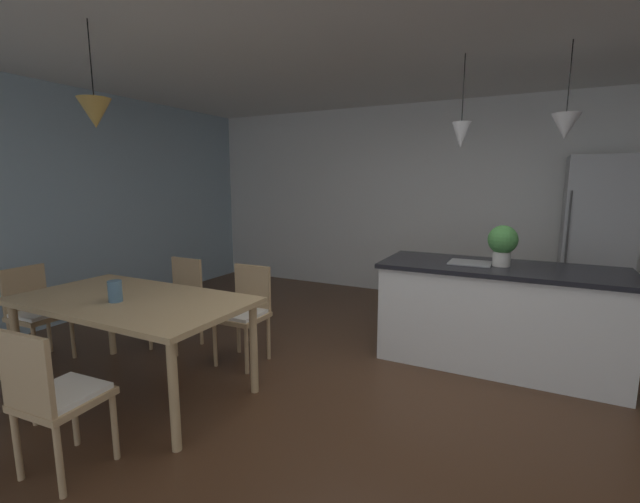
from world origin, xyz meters
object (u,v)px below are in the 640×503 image
at_px(chair_near_right, 54,396).
at_px(chair_window_end, 36,311).
at_px(dining_table, 132,307).
at_px(chair_far_left, 178,299).
at_px(vase_on_dining_table, 115,291).
at_px(refrigerator, 596,241).
at_px(potted_plant_on_island, 503,243).
at_px(kitchen_island, 497,314).
at_px(chair_far_right, 245,311).

distance_m(chair_near_right, chair_window_end, 1.89).
distance_m(dining_table, chair_far_left, 0.97).
xyz_separation_m(dining_table, vase_on_dining_table, (-0.02, -0.12, 0.15)).
xyz_separation_m(refrigerator, potted_plant_on_island, (-0.88, -1.70, 0.15)).
relative_size(dining_table, kitchen_island, 0.89).
xyz_separation_m(chair_far_left, kitchen_island, (2.86, 0.97, -0.01)).
bearing_deg(kitchen_island, dining_table, -143.36).
bearing_deg(potted_plant_on_island, chair_far_left, -161.31).
relative_size(chair_far_right, kitchen_island, 0.43).
relative_size(dining_table, chair_far_right, 2.08).
relative_size(kitchen_island, vase_on_dining_table, 12.90).
xyz_separation_m(dining_table, chair_window_end, (-1.27, -0.00, -0.21)).
bearing_deg(vase_on_dining_table, chair_window_end, 174.79).
distance_m(kitchen_island, potted_plant_on_island, 0.64).
height_order(chair_far_left, potted_plant_on_island, potted_plant_on_island).
relative_size(chair_near_right, refrigerator, 0.45).
bearing_deg(dining_table, chair_near_right, -64.42).
distance_m(chair_far_right, vase_on_dining_table, 1.12).
bearing_deg(chair_window_end, chair_far_left, 44.68).
distance_m(chair_far_right, chair_far_left, 0.81).
height_order(chair_window_end, potted_plant_on_island, potted_plant_on_island).
bearing_deg(chair_near_right, potted_plant_on_island, 52.67).
bearing_deg(refrigerator, vase_on_dining_table, -132.66).
relative_size(chair_near_right, vase_on_dining_table, 5.53).
xyz_separation_m(chair_window_end, kitchen_island, (3.73, 1.83, -0.01)).
height_order(chair_near_right, chair_far_left, same).
xyz_separation_m(potted_plant_on_island, vase_on_dining_table, (-2.48, -1.94, -0.27)).
bearing_deg(kitchen_island, refrigerator, 62.64).
height_order(chair_near_right, chair_window_end, same).
height_order(chair_window_end, vase_on_dining_table, vase_on_dining_table).
distance_m(chair_window_end, kitchen_island, 4.15).
bearing_deg(chair_far_right, vase_on_dining_table, -113.75).
xyz_separation_m(dining_table, potted_plant_on_island, (2.46, 1.82, 0.42)).
relative_size(chair_far_left, kitchen_island, 0.43).
bearing_deg(chair_near_right, kitchen_island, 52.69).
bearing_deg(chair_near_right, refrigerator, 56.29).
bearing_deg(chair_far_left, dining_table, -64.65).
distance_m(chair_near_right, chair_far_left, 1.90).
bearing_deg(chair_near_right, chair_far_left, 115.46).
relative_size(kitchen_island, refrigerator, 1.06).
xyz_separation_m(dining_table, kitchen_island, (2.45, 1.82, -0.23)).
distance_m(dining_table, chair_far_right, 0.97).
xyz_separation_m(chair_far_right, refrigerator, (2.93, 2.67, 0.48)).
bearing_deg(kitchen_island, chair_near_right, -127.31).
xyz_separation_m(dining_table, refrigerator, (3.33, 3.52, 0.27)).
height_order(dining_table, kitchen_island, kitchen_island).
height_order(potted_plant_on_island, vase_on_dining_table, potted_plant_on_island).
xyz_separation_m(chair_near_right, chair_window_end, (-1.68, 0.85, 0.00)).
distance_m(chair_window_end, vase_on_dining_table, 1.31).
relative_size(chair_near_right, kitchen_island, 0.43).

